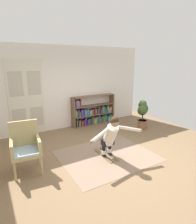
{
  "coord_description": "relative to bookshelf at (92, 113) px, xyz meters",
  "views": [
    {
      "loc": [
        -2.51,
        -3.69,
        2.35
      ],
      "look_at": [
        -0.04,
        0.47,
        1.05
      ],
      "focal_mm": 30.0,
      "sensor_mm": 36.0,
      "label": 1
    }
  ],
  "objects": [
    {
      "name": "skis_pair",
      "position": [
        -0.92,
        -2.39,
        -0.42
      ],
      "size": [
        0.28,
        0.81,
        0.07
      ],
      "color": "brown",
      "rests_on": "rug"
    },
    {
      "name": "person_skier",
      "position": [
        -0.92,
        -2.6,
        0.21
      ],
      "size": [
        1.45,
        0.62,
        1.06
      ],
      "color": "white",
      "rests_on": "skis_pair"
    },
    {
      "name": "double_door",
      "position": [
        -2.31,
        0.15,
        0.79
      ],
      "size": [
        1.22,
        0.05,
        2.45
      ],
      "color": "beige",
      "rests_on": "ground"
    },
    {
      "name": "wicker_chair",
      "position": [
        -2.8,
        -2.06,
        0.14
      ],
      "size": [
        0.66,
        0.66,
        1.1
      ],
      "color": "tan",
      "rests_on": "ground"
    },
    {
      "name": "potted_plant",
      "position": [
        1.28,
        -1.39,
        0.22
      ],
      "size": [
        0.45,
        0.49,
        1.07
      ],
      "color": "brown",
      "rests_on": "ground"
    },
    {
      "name": "ground_plane",
      "position": [
        -0.85,
        -2.39,
        -0.44
      ],
      "size": [
        7.2,
        7.2,
        0.0
      ],
      "primitive_type": "plane",
      "color": "brown"
    },
    {
      "name": "bookshelf",
      "position": [
        0.0,
        0.0,
        0.0
      ],
      "size": [
        1.74,
        0.3,
        1.12
      ],
      "color": "brown",
      "rests_on": "ground"
    },
    {
      "name": "back_wall",
      "position": [
        -0.85,
        0.21,
        1.01
      ],
      "size": [
        6.0,
        0.1,
        2.9
      ],
      "primitive_type": "cube",
      "color": "silver",
      "rests_on": "ground"
    },
    {
      "name": "rug",
      "position": [
        -0.92,
        -2.42,
        -0.44
      ],
      "size": [
        2.32,
        1.94,
        0.01
      ],
      "primitive_type": "cube",
      "color": "#886E5B",
      "rests_on": "ground"
    }
  ]
}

